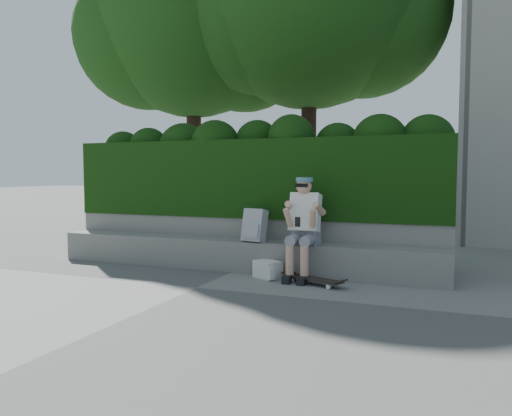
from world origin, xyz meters
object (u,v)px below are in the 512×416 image
at_px(backpack_ground, 268,269).
at_px(person, 304,223).
at_px(backpack_plaid, 255,226).
at_px(skateboard, 314,279).

bearing_deg(backpack_ground, person, 53.60).
height_order(backpack_plaid, backpack_ground, backpack_plaid).
distance_m(backpack_plaid, backpack_ground, 0.69).
xyz_separation_m(person, backpack_plaid, (-0.76, 0.08, -0.07)).
height_order(skateboard, backpack_plaid, backpack_plaid).
bearing_deg(skateboard, person, 143.57).
relative_size(person, skateboard, 1.67).
relative_size(backpack_plaid, backpack_ground, 1.29).
xyz_separation_m(person, skateboard, (0.24, -0.35, -0.68)).
bearing_deg(backpack_plaid, skateboard, -12.62).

